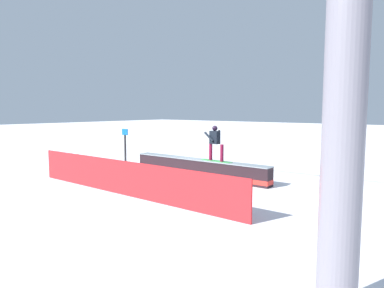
# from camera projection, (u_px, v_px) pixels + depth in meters

# --- Properties ---
(ground_plane) EXTENTS (120.00, 120.00, 0.00)m
(ground_plane) POSITION_uv_depth(u_px,v_px,m) (198.00, 177.00, 14.76)
(ground_plane) COLOR white
(grind_box) EXTENTS (6.77, 0.62, 0.77)m
(grind_box) POSITION_uv_depth(u_px,v_px,m) (198.00, 169.00, 14.72)
(grind_box) COLOR black
(grind_box) RESTS_ON ground_plane
(snowboarder) EXTENTS (1.50, 0.42, 1.46)m
(snowboarder) POSITION_uv_depth(u_px,v_px,m) (215.00, 142.00, 14.06)
(snowboarder) COLOR green
(snowboarder) RESTS_ON grind_box
(safety_fence) EXTENTS (9.69, 0.15, 1.17)m
(safety_fence) POSITION_uv_depth(u_px,v_px,m) (124.00, 178.00, 11.56)
(safety_fence) COLOR red
(safety_fence) RESTS_ON ground_plane
(trail_marker) EXTENTS (0.40, 0.10, 1.94)m
(trail_marker) POSITION_uv_depth(u_px,v_px,m) (125.00, 147.00, 16.85)
(trail_marker) COLOR #262628
(trail_marker) RESTS_ON ground_plane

